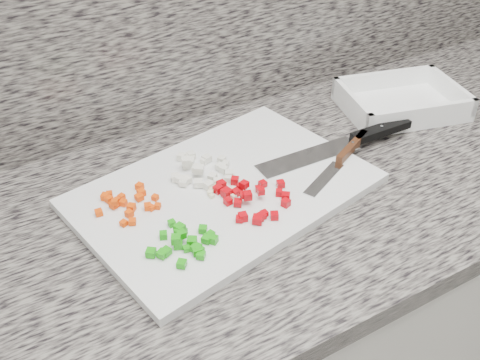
# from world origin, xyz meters

# --- Properties ---
(cabinet) EXTENTS (3.92, 0.62, 0.86)m
(cabinet) POSITION_xyz_m (0.00, 1.44, 0.43)
(cabinet) COLOR silver
(cabinet) RESTS_ON ground
(countertop) EXTENTS (3.96, 0.64, 0.04)m
(countertop) POSITION_xyz_m (0.00, 1.44, 0.88)
(countertop) COLOR slate
(countertop) RESTS_ON cabinet
(cutting_board) EXTENTS (0.56, 0.43, 0.02)m
(cutting_board) POSITION_xyz_m (-0.07, 1.46, 0.91)
(cutting_board) COLOR silver
(cutting_board) RESTS_ON countertop
(carrot_pile) EXTENTS (0.11, 0.10, 0.02)m
(carrot_pile) POSITION_xyz_m (-0.24, 1.50, 0.92)
(carrot_pile) COLOR #E54204
(carrot_pile) RESTS_ON cutting_board
(onion_pile) EXTENTS (0.12, 0.12, 0.03)m
(onion_pile) POSITION_xyz_m (-0.09, 1.52, 0.93)
(onion_pile) COLOR silver
(onion_pile) RESTS_ON cutting_board
(green_pepper_pile) EXTENTS (0.11, 0.11, 0.02)m
(green_pepper_pile) POSITION_xyz_m (-0.20, 1.36, 0.93)
(green_pepper_pile) COLOR #19980D
(green_pepper_pile) RESTS_ON cutting_board
(red_pepper_pile) EXTENTS (0.13, 0.13, 0.02)m
(red_pepper_pile) POSITION_xyz_m (-0.06, 1.40, 0.92)
(red_pepper_pile) COLOR #B2020A
(red_pepper_pile) RESTS_ON cutting_board
(garlic_pile) EXTENTS (0.07, 0.06, 0.01)m
(garlic_pile) POSITION_xyz_m (-0.09, 1.45, 0.92)
(garlic_pile) COLOR beige
(garlic_pile) RESTS_ON cutting_board
(chef_knife) EXTENTS (0.35, 0.05, 0.02)m
(chef_knife) POSITION_xyz_m (0.22, 1.46, 0.92)
(chef_knife) COLOR silver
(chef_knife) RESTS_ON cutting_board
(paring_knife) EXTENTS (0.22, 0.12, 0.02)m
(paring_knife) POSITION_xyz_m (0.17, 1.43, 0.92)
(paring_knife) COLOR silver
(paring_knife) RESTS_ON cutting_board
(tray) EXTENTS (0.29, 0.24, 0.05)m
(tray) POSITION_xyz_m (0.41, 1.53, 0.92)
(tray) COLOR white
(tray) RESTS_ON countertop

